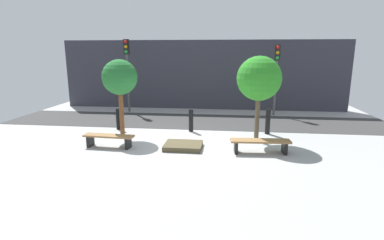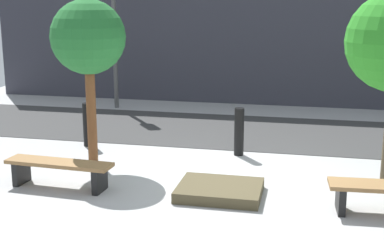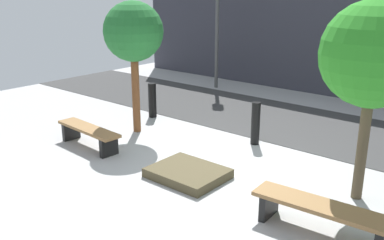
{
  "view_description": "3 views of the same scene",
  "coord_description": "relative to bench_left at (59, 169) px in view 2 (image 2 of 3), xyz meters",
  "views": [
    {
      "loc": [
        1.46,
        -10.24,
        3.26
      ],
      "look_at": [
        0.31,
        -0.48,
        1.01
      ],
      "focal_mm": 28.0,
      "sensor_mm": 36.0,
      "label": 1
    },
    {
      "loc": [
        1.26,
        -8.2,
        3.01
      ],
      "look_at": [
        -0.59,
        0.2,
        1.02
      ],
      "focal_mm": 50.0,
      "sensor_mm": 36.0,
      "label": 2
    },
    {
      "loc": [
        4.56,
        -5.77,
        3.27
      ],
      "look_at": [
        0.17,
        -0.55,
        1.13
      ],
      "focal_mm": 40.0,
      "sensor_mm": 36.0,
      "label": 3
    }
  ],
  "objects": [
    {
      "name": "bollard_far_left",
      "position": [
        -0.54,
        2.43,
        0.13
      ],
      "size": [
        0.21,
        0.21,
        0.9
      ],
      "primitive_type": "cylinder",
      "color": "black",
      "rests_on": "ground"
    },
    {
      "name": "traffic_light_west",
      "position": [
        -1.33,
        6.23,
        2.36
      ],
      "size": [
        0.28,
        0.27,
        3.9
      ],
      "color": "#4C4C4C",
      "rests_on": "ground"
    },
    {
      "name": "bollard_left",
      "position": [
        2.58,
        2.43,
        0.15
      ],
      "size": [
        0.19,
        0.19,
        0.93
      ],
      "primitive_type": "cylinder",
      "color": "black",
      "rests_on": "ground"
    },
    {
      "name": "bench_left",
      "position": [
        0.0,
        0.0,
        0.0
      ],
      "size": [
        1.79,
        0.51,
        0.44
      ],
      "rotation": [
        0.0,
        0.0,
        -0.06
      ],
      "color": "black",
      "rests_on": "ground"
    },
    {
      "name": "ground_plane",
      "position": [
        2.58,
        0.66,
        -0.32
      ],
      "size": [
        18.0,
        18.0,
        0.0
      ],
      "primitive_type": "plane",
      "color": "#A2A2A2"
    },
    {
      "name": "tree_behind_left_bench",
      "position": [
        0.0,
        1.38,
        1.97
      ],
      "size": [
        1.33,
        1.33,
        2.99
      ],
      "color": "brown",
      "rests_on": "ground"
    },
    {
      "name": "planter_bed",
      "position": [
        2.58,
        0.2,
        -0.24
      ],
      "size": [
        1.29,
        1.04,
        0.17
      ],
      "primitive_type": "cube",
      "color": "#4C432C",
      "rests_on": "ground"
    },
    {
      "name": "road_strip",
      "position": [
        2.58,
        4.31,
        -0.31
      ],
      "size": [
        18.0,
        3.26,
        0.01
      ],
      "primitive_type": "cube",
      "color": "#373737",
      "rests_on": "ground"
    },
    {
      "name": "building_facade",
      "position": [
        2.58,
        7.76,
        1.63
      ],
      "size": [
        16.2,
        0.5,
        3.9
      ],
      "primitive_type": "cube",
      "color": "#33333D",
      "rests_on": "ground"
    }
  ]
}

